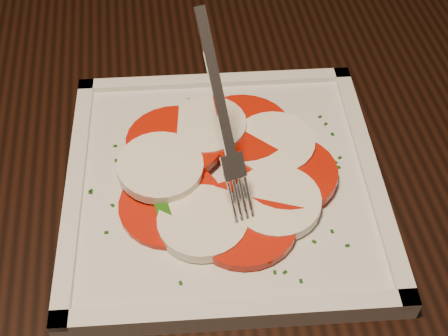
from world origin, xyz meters
TOP-DOWN VIEW (x-y plane):
  - table at (0.25, -0.06)m, footprint 1.28×0.92m
  - plate at (0.25, -0.09)m, footprint 0.33×0.33m
  - caprese_salad at (0.25, -0.09)m, footprint 0.24×0.23m
  - fork at (0.25, -0.09)m, footprint 0.05×0.10m

SIDE VIEW (x-z plane):
  - table at x=0.25m, z-range 0.28..1.03m
  - plate at x=0.25m, z-range 0.75..0.76m
  - caprese_salad at x=0.25m, z-range 0.76..0.79m
  - fork at x=0.25m, z-range 0.79..0.93m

